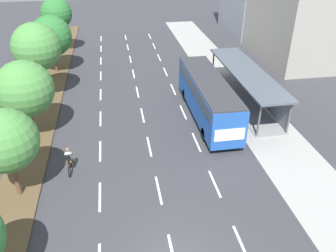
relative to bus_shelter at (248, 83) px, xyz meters
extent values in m
cube|color=brown|center=(-17.83, 4.16, -1.81)|extent=(2.60, 52.00, 0.12)
cube|color=#9E9E99|center=(-0.28, 4.16, -1.79)|extent=(4.50, 52.00, 0.15)
cube|color=white|center=(-13.03, -10.52, -1.86)|extent=(0.14, 2.56, 0.01)
cube|color=white|center=(-13.03, -5.74, -1.86)|extent=(0.14, 2.56, 0.01)
cube|color=white|center=(-13.03, -0.97, -1.86)|extent=(0.14, 2.56, 0.01)
cube|color=white|center=(-13.03, 3.80, -1.86)|extent=(0.14, 2.56, 0.01)
cube|color=white|center=(-13.03, 8.57, -1.86)|extent=(0.14, 2.56, 0.01)
cube|color=white|center=(-13.03, 13.35, -1.86)|extent=(0.14, 2.56, 0.01)
cube|color=white|center=(-13.03, 18.12, -1.86)|extent=(0.14, 2.56, 0.01)
cube|color=white|center=(-13.03, 22.89, -1.86)|extent=(0.14, 2.56, 0.01)
cube|color=white|center=(-9.53, -10.52, -1.86)|extent=(0.14, 2.56, 0.01)
cube|color=white|center=(-9.53, -5.74, -1.86)|extent=(0.14, 2.56, 0.01)
cube|color=white|center=(-9.53, -0.97, -1.86)|extent=(0.14, 2.56, 0.01)
cube|color=white|center=(-9.53, 3.80, -1.86)|extent=(0.14, 2.56, 0.01)
cube|color=white|center=(-9.53, 8.57, -1.86)|extent=(0.14, 2.56, 0.01)
cube|color=white|center=(-9.53, 13.35, -1.86)|extent=(0.14, 2.56, 0.01)
cube|color=white|center=(-9.53, 18.12, -1.86)|extent=(0.14, 2.56, 0.01)
cube|color=white|center=(-9.53, 22.89, -1.86)|extent=(0.14, 2.56, 0.01)
cube|color=white|center=(-6.03, -15.29, -1.86)|extent=(0.14, 2.56, 0.01)
cube|color=white|center=(-6.03, -10.52, -1.86)|extent=(0.14, 2.56, 0.01)
cube|color=white|center=(-6.03, -5.74, -1.86)|extent=(0.14, 2.56, 0.01)
cube|color=white|center=(-6.03, -0.97, -1.86)|extent=(0.14, 2.56, 0.01)
cube|color=white|center=(-6.03, 3.80, -1.86)|extent=(0.14, 2.56, 0.01)
cube|color=white|center=(-6.03, 8.57, -1.86)|extent=(0.14, 2.56, 0.01)
cube|color=white|center=(-6.03, 13.35, -1.86)|extent=(0.14, 2.56, 0.01)
cube|color=white|center=(-6.03, 18.12, -1.86)|extent=(0.14, 2.56, 0.01)
cube|color=white|center=(-6.03, 22.89, -1.86)|extent=(0.14, 2.56, 0.01)
cube|color=gray|center=(-0.28, 0.00, -1.67)|extent=(2.60, 12.45, 0.10)
cylinder|color=#56565B|center=(-1.46, -5.98, -0.32)|extent=(0.16, 0.16, 2.60)
cylinder|color=#56565B|center=(-1.46, 5.98, -0.32)|extent=(0.16, 0.16, 2.60)
cylinder|color=#56565B|center=(0.90, -5.98, -0.32)|extent=(0.16, 0.16, 2.60)
cylinder|color=#56565B|center=(0.90, 5.98, -0.32)|extent=(0.16, 0.16, 2.60)
cube|color=gray|center=(0.96, 0.00, -0.32)|extent=(0.10, 11.83, 2.34)
cube|color=#4C5660|center=(-0.28, 0.00, 1.06)|extent=(2.90, 12.85, 0.16)
cube|color=#2356B2|center=(-4.28, -2.09, -0.02)|extent=(2.50, 11.20, 2.80)
cube|color=#2D3D4C|center=(-4.28, -2.09, 0.83)|extent=(2.54, 10.30, 0.90)
cube|color=#333338|center=(-4.28, -2.09, 1.44)|extent=(2.45, 10.98, 0.12)
cube|color=#2D3D4C|center=(-4.28, 3.53, 0.33)|extent=(2.25, 0.06, 1.54)
cube|color=white|center=(-4.28, -7.71, -0.22)|extent=(2.12, 0.04, 0.90)
cylinder|color=black|center=(-5.38, 1.39, -1.37)|extent=(0.30, 1.00, 1.00)
cylinder|color=black|center=(-3.18, 1.39, -1.37)|extent=(0.30, 1.00, 1.00)
cylinder|color=black|center=(-5.38, -5.56, -1.37)|extent=(0.30, 1.00, 1.00)
cylinder|color=black|center=(-3.18, -5.56, -1.37)|extent=(0.30, 1.00, 1.00)
torus|color=black|center=(-14.90, -7.15, -1.51)|extent=(0.06, 0.72, 0.72)
torus|color=black|center=(-14.90, -8.25, -1.51)|extent=(0.06, 0.72, 0.72)
cylinder|color=maroon|center=(-14.90, -7.70, -1.23)|extent=(0.05, 0.93, 0.05)
cylinder|color=maroon|center=(-14.90, -7.80, -1.41)|extent=(0.05, 0.57, 0.42)
cylinder|color=maroon|center=(-14.90, -7.90, -1.21)|extent=(0.04, 0.04, 0.40)
cube|color=black|center=(-14.90, -7.90, -1.01)|extent=(0.12, 0.24, 0.06)
cylinder|color=black|center=(-14.90, -7.20, -0.96)|extent=(0.46, 0.04, 0.04)
cube|color=silver|center=(-14.90, -7.72, -0.68)|extent=(0.30, 0.36, 0.59)
cube|color=black|center=(-14.90, -7.88, -0.66)|extent=(0.26, 0.26, 0.42)
sphere|color=#9E7051|center=(-14.90, -7.60, -0.26)|extent=(0.20, 0.20, 0.20)
cylinder|color=brown|center=(-15.02, -7.75, -1.08)|extent=(0.12, 0.42, 0.25)
cylinder|color=brown|center=(-15.02, -7.58, -1.34)|extent=(0.10, 0.17, 0.41)
cylinder|color=brown|center=(-14.78, -7.75, -1.08)|extent=(0.12, 0.42, 0.25)
cylinder|color=brown|center=(-14.78, -7.58, -1.34)|extent=(0.10, 0.17, 0.41)
cylinder|color=silver|center=(-15.07, -7.50, -0.63)|extent=(0.09, 0.47, 0.28)
cylinder|color=silver|center=(-14.73, -7.50, -0.63)|extent=(0.09, 0.47, 0.28)
cylinder|color=brown|center=(-17.66, -9.57, -0.57)|extent=(0.28, 0.28, 2.35)
sphere|color=#4C8E42|center=(-17.66, -9.57, 1.94)|extent=(3.56, 3.56, 3.56)
cylinder|color=brown|center=(-17.89, -2.87, -0.63)|extent=(0.28, 0.28, 2.24)
sphere|color=#4C8E42|center=(-17.89, -2.87, 2.01)|extent=(4.06, 4.06, 4.06)
cylinder|color=brown|center=(-17.97, 3.82, -0.16)|extent=(0.28, 0.28, 3.17)
sphere|color=#4C8E42|center=(-17.97, 3.82, 2.98)|extent=(4.15, 4.15, 4.15)
cylinder|color=brown|center=(-17.74, 10.51, -0.62)|extent=(0.28, 0.28, 2.25)
sphere|color=#2D7533|center=(-17.74, 10.51, 2.08)|extent=(4.21, 4.21, 4.21)
cylinder|color=brown|center=(-17.81, 17.20, -0.07)|extent=(0.28, 0.28, 3.34)
sphere|color=#2D7533|center=(-17.81, 17.20, 2.98)|extent=(3.68, 3.68, 3.68)
camera|label=1|loc=(-11.58, -26.04, 11.79)|focal=36.21mm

